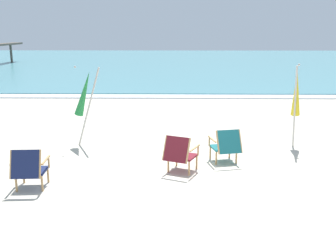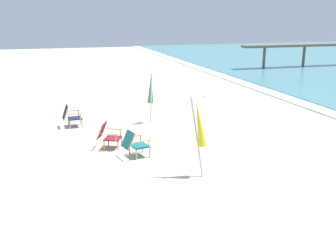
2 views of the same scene
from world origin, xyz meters
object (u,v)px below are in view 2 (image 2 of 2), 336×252
Objects in this scene: beach_chair_back_left at (134,143)px; beach_chair_far_center at (71,116)px; umbrella_furled_green at (151,89)px; beach_chair_back_right at (108,135)px; umbrella_furled_yellow at (199,124)px.

beach_chair_far_center is at bearing -157.56° from beach_chair_back_left.
beach_chair_back_left is 3.78m from umbrella_furled_green.
beach_chair_back_right is 1.07× the size of beach_chair_far_center.
umbrella_furled_yellow is (5.25, -0.10, 0.04)m from umbrella_furled_green.
beach_chair_back_right is at bearing -39.83° from umbrella_furled_green.
umbrella_furled_green is at bearing 140.17° from beach_chair_back_right.
umbrella_furled_green is at bearing 178.88° from umbrella_furled_yellow.
umbrella_furled_yellow reaches higher than beach_chair_back_right.
beach_chair_far_center is at bearing -161.02° from beach_chair_back_right.
umbrella_furled_yellow is at bearing 33.14° from beach_chair_back_right.
umbrella_furled_yellow is (5.65, 2.83, 0.95)m from beach_chair_far_center.
beach_chair_back_left is 0.41× the size of umbrella_furled_green.
umbrella_furled_yellow reaches higher than beach_chair_back_left.
beach_chair_back_right reaches higher than beach_chair_back_left.
beach_chair_far_center is 0.40× the size of umbrella_furled_green.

